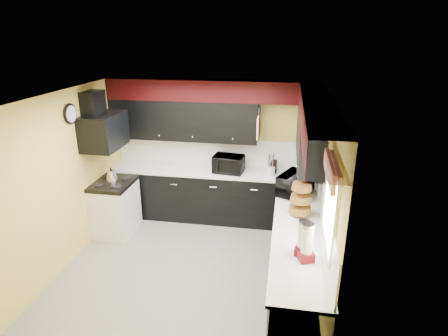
% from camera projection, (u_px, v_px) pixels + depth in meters
% --- Properties ---
extents(ground, '(3.60, 3.60, 0.00)m').
position_uv_depth(ground, '(191.00, 264.00, 5.55)').
color(ground, gray).
rests_on(ground, ground).
extents(wall_back, '(3.60, 0.06, 2.50)m').
position_uv_depth(wall_back, '(214.00, 149.00, 6.78)').
color(wall_back, '#E0C666').
rests_on(wall_back, ground).
extents(wall_right, '(0.06, 3.60, 2.50)m').
position_uv_depth(wall_right, '(323.00, 196.00, 4.83)').
color(wall_right, '#E0C666').
rests_on(wall_right, ground).
extents(wall_left, '(0.06, 3.60, 2.50)m').
position_uv_depth(wall_left, '(68.00, 179.00, 5.40)').
color(wall_left, '#E0C666').
rests_on(wall_left, ground).
extents(ceiling, '(3.60, 3.60, 0.06)m').
position_uv_depth(ceiling, '(185.00, 95.00, 4.69)').
color(ceiling, white).
rests_on(ceiling, wall_back).
extents(cab_back, '(3.60, 0.60, 0.90)m').
position_uv_depth(cab_back, '(211.00, 195.00, 6.78)').
color(cab_back, black).
rests_on(cab_back, ground).
extents(cab_right, '(0.60, 3.00, 0.90)m').
position_uv_depth(cab_right, '(296.00, 260.00, 4.88)').
color(cab_right, black).
rests_on(cab_right, ground).
extents(counter_back, '(3.62, 0.64, 0.04)m').
position_uv_depth(counter_back, '(211.00, 171.00, 6.62)').
color(counter_back, white).
rests_on(counter_back, cab_back).
extents(counter_right, '(0.64, 3.02, 0.04)m').
position_uv_depth(counter_right, '(298.00, 228.00, 4.72)').
color(counter_right, white).
rests_on(counter_right, cab_right).
extents(splash_back, '(3.60, 0.02, 0.50)m').
position_uv_depth(splash_back, '(214.00, 152.00, 6.79)').
color(splash_back, white).
rests_on(splash_back, counter_back).
extents(splash_right, '(0.02, 3.60, 0.50)m').
position_uv_depth(splash_right, '(322.00, 201.00, 4.86)').
color(splash_right, white).
rests_on(splash_right, counter_right).
extents(upper_back, '(2.60, 0.35, 0.70)m').
position_uv_depth(upper_back, '(184.00, 120.00, 6.51)').
color(upper_back, black).
rests_on(upper_back, wall_back).
extents(upper_right, '(0.35, 1.80, 0.70)m').
position_uv_depth(upper_right, '(310.00, 136.00, 5.50)').
color(upper_right, black).
rests_on(upper_right, wall_right).
extents(soffit_back, '(3.60, 0.36, 0.35)m').
position_uv_depth(soffit_back, '(211.00, 90.00, 6.24)').
color(soffit_back, black).
rests_on(soffit_back, wall_back).
extents(soffit_right, '(0.36, 3.24, 0.35)m').
position_uv_depth(soffit_right, '(317.00, 117.00, 4.32)').
color(soffit_right, black).
rests_on(soffit_right, wall_right).
extents(stove, '(0.60, 0.75, 0.86)m').
position_uv_depth(stove, '(116.00, 208.00, 6.33)').
color(stove, white).
rests_on(stove, ground).
extents(cooktop, '(0.62, 0.77, 0.06)m').
position_uv_depth(cooktop, '(113.00, 183.00, 6.17)').
color(cooktop, black).
rests_on(cooktop, stove).
extents(hood, '(0.50, 0.78, 0.55)m').
position_uv_depth(hood, '(104.00, 131.00, 5.87)').
color(hood, black).
rests_on(hood, wall_left).
extents(hood_duct, '(0.24, 0.40, 0.40)m').
position_uv_depth(hood_duct, '(93.00, 104.00, 5.75)').
color(hood_duct, black).
rests_on(hood_duct, wall_left).
extents(window, '(0.03, 0.86, 0.96)m').
position_uv_depth(window, '(331.00, 206.00, 3.90)').
color(window, white).
rests_on(window, wall_right).
extents(valance, '(0.04, 0.88, 0.20)m').
position_uv_depth(valance, '(330.00, 169.00, 3.77)').
color(valance, red).
rests_on(valance, wall_right).
extents(pan_top, '(0.03, 0.22, 0.40)m').
position_uv_depth(pan_top, '(259.00, 112.00, 6.16)').
color(pan_top, black).
rests_on(pan_top, upper_back).
extents(pan_mid, '(0.03, 0.28, 0.46)m').
position_uv_depth(pan_mid, '(258.00, 129.00, 6.13)').
color(pan_mid, black).
rests_on(pan_mid, upper_back).
extents(pan_low, '(0.03, 0.24, 0.42)m').
position_uv_depth(pan_low, '(259.00, 127.00, 6.38)').
color(pan_low, black).
rests_on(pan_low, upper_back).
extents(cut_board, '(0.03, 0.26, 0.35)m').
position_uv_depth(cut_board, '(258.00, 128.00, 6.00)').
color(cut_board, white).
rests_on(cut_board, upper_back).
extents(baskets, '(0.27, 0.27, 0.50)m').
position_uv_depth(baskets, '(301.00, 198.00, 4.95)').
color(baskets, brown).
rests_on(baskets, upper_right).
extents(clock, '(0.03, 0.30, 0.30)m').
position_uv_depth(clock, '(70.00, 114.00, 5.32)').
color(clock, black).
rests_on(clock, wall_left).
extents(deco_plate, '(0.03, 0.24, 0.24)m').
position_uv_depth(deco_plate, '(331.00, 128.00, 4.17)').
color(deco_plate, white).
rests_on(deco_plate, wall_right).
extents(toaster_oven, '(0.56, 0.49, 0.30)m').
position_uv_depth(toaster_oven, '(228.00, 164.00, 6.48)').
color(toaster_oven, black).
rests_on(toaster_oven, counter_back).
extents(microwave, '(0.60, 0.69, 0.32)m').
position_uv_depth(microwave, '(295.00, 184.00, 5.61)').
color(microwave, black).
rests_on(microwave, counter_right).
extents(utensil_crock, '(0.17, 0.17, 0.14)m').
position_uv_depth(utensil_crock, '(271.00, 171.00, 6.38)').
color(utensil_crock, silver).
rests_on(utensil_crock, counter_back).
extents(knife_block, '(0.11, 0.15, 0.22)m').
position_uv_depth(knife_block, '(274.00, 167.00, 6.47)').
color(knife_block, black).
rests_on(knife_block, counter_back).
extents(kettle, '(0.20, 0.20, 0.17)m').
position_uv_depth(kettle, '(111.00, 175.00, 6.21)').
color(kettle, '#ADADB1').
rests_on(kettle, cooktop).
extents(dispenser_a, '(0.20, 0.20, 0.42)m').
position_uv_depth(dispenser_a, '(307.00, 243.00, 3.96)').
color(dispenser_a, maroon).
rests_on(dispenser_a, counter_right).
extents(dispenser_b, '(0.18, 0.18, 0.39)m').
position_uv_depth(dispenser_b, '(303.00, 239.00, 4.07)').
color(dispenser_b, maroon).
rests_on(dispenser_b, counter_right).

